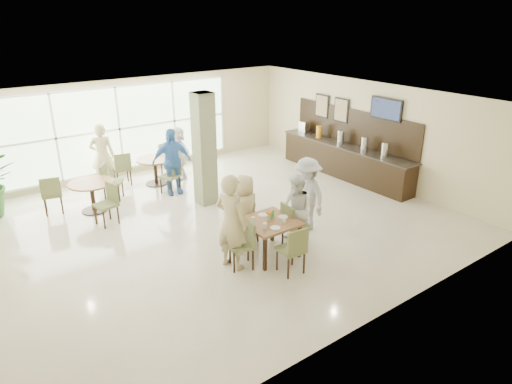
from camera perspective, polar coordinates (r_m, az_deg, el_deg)
ground at (r=10.64m, az=-4.73°, el=-3.81°), size 10.00×10.00×0.00m
room_shell at (r=10.02m, az=-5.03°, el=5.00°), size 10.00×10.00×10.00m
window_bank at (r=13.80m, az=-16.70°, el=7.55°), size 7.00×0.04×7.00m
column at (r=11.29m, az=-6.48°, el=5.28°), size 0.45×0.45×2.80m
main_table at (r=8.97m, az=1.64°, el=-4.12°), size 1.02×1.02×0.75m
round_table_left at (r=11.67m, az=-19.86°, el=0.31°), size 1.07×1.07×0.75m
round_table_right at (r=13.05m, az=-12.50°, el=3.29°), size 1.02×1.02×0.75m
chairs_main_table at (r=9.05m, az=1.56°, el=-5.22°), size 1.92×2.09×0.95m
chairs_table_left at (r=11.70m, az=-20.00°, el=-0.14°), size 2.06×1.94×0.95m
chairs_table_right at (r=13.10m, az=-12.64°, el=2.98°), size 1.99×1.92×0.95m
tabletop_clutter at (r=8.88m, az=1.79°, el=-3.35°), size 0.75×0.80×0.21m
buffet_counter at (r=13.63m, az=11.01°, el=4.19°), size 0.64×4.70×1.95m
wall_tv at (r=12.74m, az=15.96°, el=9.96°), size 0.06×1.00×0.58m
framed_art_a at (r=13.81m, az=10.60°, el=10.02°), size 0.05×0.55×0.70m
framed_art_b at (r=14.36m, az=8.25°, el=10.61°), size 0.05×0.55×0.70m
teen_left at (r=8.47m, az=-3.10°, el=-3.79°), size 0.65×0.79×1.87m
teen_far at (r=9.41m, az=-1.45°, el=-2.24°), size 0.79×0.52×1.51m
teen_right at (r=9.36m, az=5.09°, el=-2.38°), size 0.59×0.76×1.53m
teen_standing at (r=10.06m, az=6.38°, el=-0.27°), size 0.73×1.13×1.66m
adult_a at (r=12.18m, az=-10.50°, el=3.76°), size 1.12×0.75×1.77m
adult_b at (r=13.36m, az=-9.77°, el=4.86°), size 0.77×1.47×1.52m
adult_standing at (r=13.18m, az=-18.66°, el=4.35°), size 0.75×0.61×1.78m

